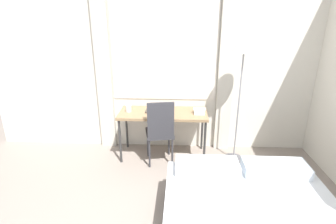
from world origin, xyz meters
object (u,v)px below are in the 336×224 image
(desk_chair, at_px, (160,129))
(telephone, at_px, (199,111))
(desk, at_px, (163,116))
(standing_lamp, at_px, (243,58))
(mug, at_px, (129,109))
(book, at_px, (155,111))

(desk_chair, bearing_deg, telephone, 10.07)
(telephone, bearing_deg, desk, 176.81)
(telephone, bearing_deg, standing_lamp, -5.52)
(desk, distance_m, telephone, 0.56)
(desk_chair, height_order, telephone, desk_chair)
(desk_chair, distance_m, mug, 0.61)
(book, bearing_deg, telephone, -5.04)
(desk, distance_m, desk_chair, 0.28)
(telephone, height_order, book, telephone)
(desk, xyz_separation_m, book, (-0.12, 0.03, 0.07))
(standing_lamp, height_order, book, standing_lamp)
(desk, xyz_separation_m, telephone, (0.55, -0.03, 0.10))
(standing_lamp, relative_size, book, 6.41)
(desk_chair, distance_m, standing_lamp, 1.54)
(desk, relative_size, book, 4.57)
(book, bearing_deg, desk_chair, -71.01)
(desk_chair, xyz_separation_m, telephone, (0.58, 0.22, 0.21))
(book, xyz_separation_m, mug, (-0.41, -0.02, 0.04))
(telephone, xyz_separation_m, mug, (-1.08, 0.03, 0.01))
(desk_chair, distance_m, book, 0.35)
(standing_lamp, bearing_deg, desk_chair, -171.69)
(standing_lamp, height_order, telephone, standing_lamp)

